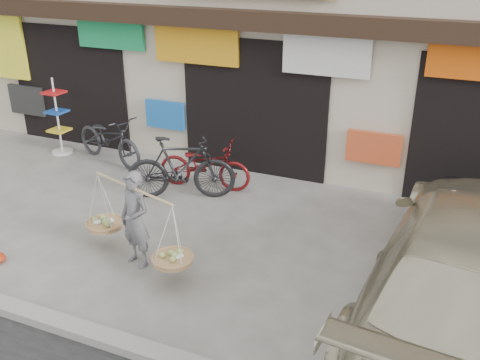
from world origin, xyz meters
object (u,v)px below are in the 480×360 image
at_px(bike_0, 109,139).
at_px(bike_2, 205,165).
at_px(street_vendor, 135,224).
at_px(bike_1, 181,168).
at_px(display_rack, 58,123).

distance_m(bike_0, bike_2, 2.48).
relative_size(street_vendor, bike_1, 1.01).
xyz_separation_m(bike_0, bike_1, (2.26, -0.95, 0.07)).
distance_m(bike_0, bike_1, 2.45).
height_order(bike_0, bike_1, bike_1).
height_order(street_vendor, bike_1, street_vendor).
bearing_deg(bike_1, display_rack, 51.51).
distance_m(bike_2, display_rack, 3.83).
relative_size(street_vendor, bike_0, 1.01).
bearing_deg(display_rack, street_vendor, -37.92).
bearing_deg(bike_2, bike_0, 73.12).
xyz_separation_m(bike_2, display_rack, (-3.81, 0.41, 0.21)).
height_order(street_vendor, bike_2, street_vendor).
bearing_deg(bike_0, display_rack, 106.11).
bearing_deg(bike_1, bike_0, 43.87).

